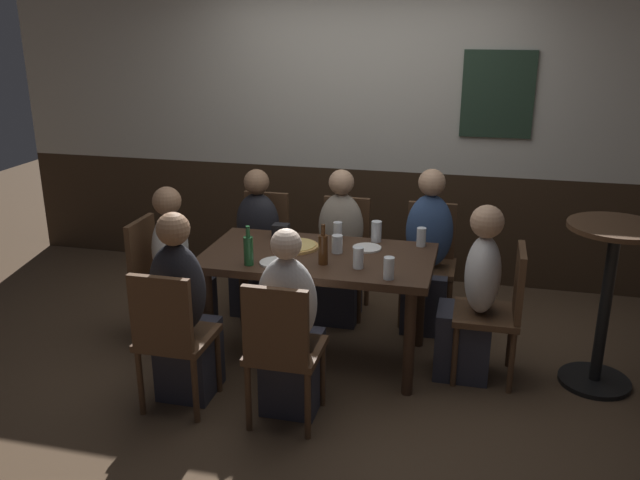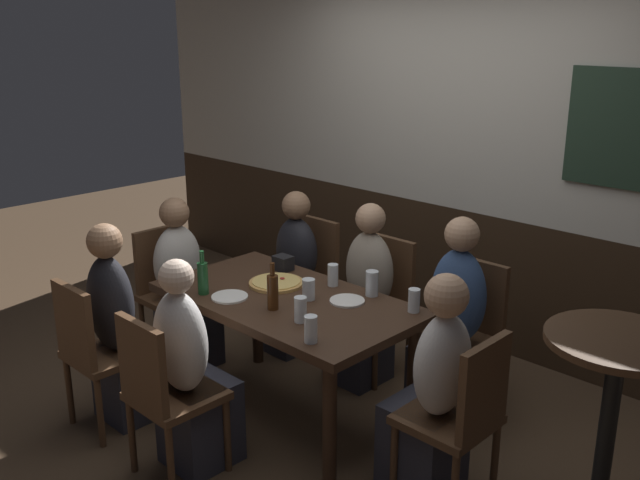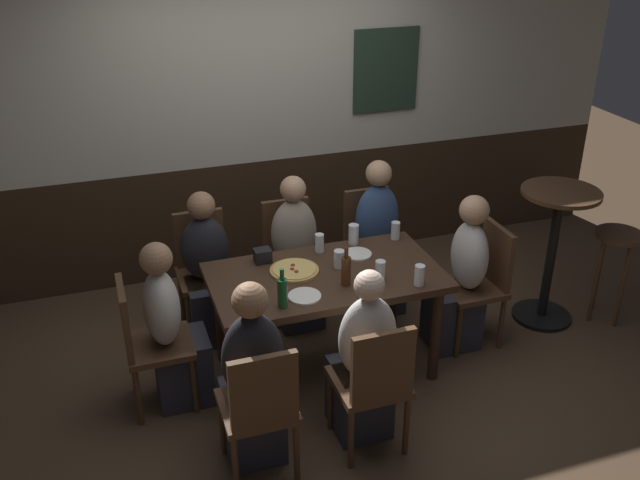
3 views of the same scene
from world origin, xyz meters
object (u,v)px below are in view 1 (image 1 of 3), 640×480
object	(u,v)px
beer_bottle_green	(248,250)
chair_left_far	(263,242)
person_head_east	(472,306)
plate_white_large	(276,263)
dining_table	(318,267)
person_left_far	(257,252)
person_left_near	(183,321)
pizza	(295,246)
person_mid_far	(339,258)
pint_glass_stout	(421,238)
person_right_far	(427,262)
pint_glass_amber	(358,258)
chair_mid_near	(282,346)
tumbler_short	(337,245)
tumbler_water	(389,269)
beer_bottle_brown	(323,249)
chair_right_far	(429,256)
person_mid_near	(290,337)
condiment_caddy	(281,230)
chair_left_near	(171,333)
person_head_west	(179,279)
side_bar_table	(607,293)
chair_head_east	(499,306)
chair_head_west	(157,274)
chair_mid_far	(344,249)
plate_white_small	(367,248)
highball_clear	(338,232)
pint_glass_pale	(376,233)

from	to	relation	value
beer_bottle_green	chair_left_far	bearing A→B (deg)	104.36
person_head_east	plate_white_large	xyz separation A→B (m)	(-1.21, -0.23, 0.26)
dining_table	person_left_far	size ratio (longest dim) A/B	1.34
person_left_near	pizza	world-z (taller)	person_left_near
person_mid_far	pint_glass_stout	world-z (taller)	person_mid_far
person_right_far	pint_glass_amber	bearing A→B (deg)	-112.92
chair_mid_near	person_left_far	bearing A→B (deg)	113.79
person_left_far	pint_glass_stout	size ratio (longest dim) A/B	8.82
tumbler_short	tumbler_water	bearing A→B (deg)	-43.77
beer_bottle_brown	chair_right_far	bearing A→B (deg)	59.64
tumbler_water	pint_glass_amber	bearing A→B (deg)	147.17
person_mid_near	condiment_caddy	world-z (taller)	person_mid_near
chair_left_near	person_mid_far	xyz separation A→B (m)	(0.66, 1.49, -0.02)
dining_table	beer_bottle_brown	distance (m)	0.27
person_head_west	condiment_caddy	size ratio (longest dim) A/B	10.24
chair_right_far	side_bar_table	size ratio (longest dim) A/B	0.84
chair_left_far	person_head_east	world-z (taller)	person_head_east
chair_left_far	plate_white_large	world-z (taller)	chair_left_far
tumbler_short	plate_white_large	bearing A→B (deg)	-138.61
chair_left_near	person_left_far	size ratio (longest dim) A/B	0.79
person_left_far	person_head_east	bearing A→B (deg)	-21.81
pizza	pint_glass_stout	distance (m)	0.85
chair_right_far	chair_head_east	bearing A→B (deg)	-58.53
chair_right_far	chair_mid_near	distance (m)	1.78
person_left_far	side_bar_table	world-z (taller)	person_left_far
chair_head_west	person_right_far	world-z (taller)	person_right_far
chair_head_west	person_head_east	distance (m)	2.16
pizza	condiment_caddy	xyz separation A→B (m)	(-0.16, 0.20, 0.03)
chair_mid_far	person_left_near	world-z (taller)	person_left_near
chair_head_east	person_left_near	world-z (taller)	person_left_near
person_mid_near	person_left_far	size ratio (longest dim) A/B	1.02
person_head_west	side_bar_table	world-z (taller)	person_head_west
chair_mid_far	pizza	size ratio (longest dim) A/B	2.77
beer_bottle_green	pizza	bearing A→B (deg)	63.92
beer_bottle_brown	plate_white_large	xyz separation A→B (m)	(-0.29, -0.06, -0.10)
chair_mid_far	person_right_far	world-z (taller)	person_right_far
plate_white_large	person_head_east	bearing A→B (deg)	10.65
chair_mid_near	plate_white_small	size ratio (longest dim) A/B	4.59
plate_white_large	pint_glass_amber	bearing A→B (deg)	5.24
highball_clear	beer_bottle_green	distance (m)	0.74
chair_left_near	chair_head_west	world-z (taller)	same
side_bar_table	pint_glass_pale	bearing A→B (deg)	169.47
person_head_east	chair_right_far	bearing A→B (deg)	112.55
chair_left_far	condiment_caddy	size ratio (longest dim) A/B	8.00
person_right_far	beer_bottle_green	distance (m)	1.44
person_left_far	condiment_caddy	world-z (taller)	person_left_far
person_head_east	plate_white_small	xyz separation A→B (m)	(-0.71, 0.18, 0.26)
dining_table	tumbler_short	bearing A→B (deg)	28.43
person_mid_far	side_bar_table	world-z (taller)	person_mid_far
chair_head_east	person_mid_near	bearing A→B (deg)	-150.30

